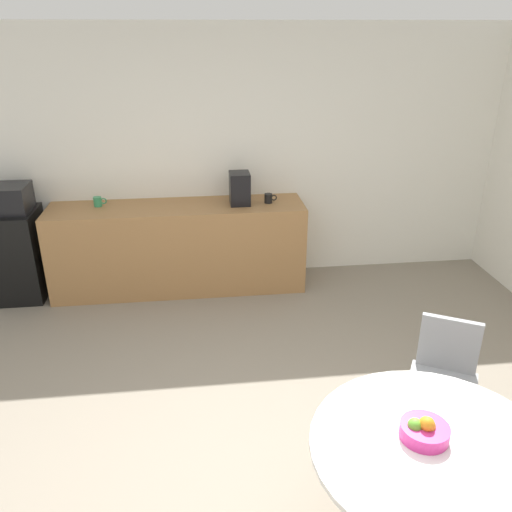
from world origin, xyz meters
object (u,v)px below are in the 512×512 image
(microwave, at_px, (3,199))
(chair_gray, at_px, (445,367))
(fruit_bowl, at_px, (424,430))
(coffee_maker, at_px, (240,188))
(round_table, at_px, (433,467))
(mug_green, at_px, (98,202))
(mini_fridge, at_px, (14,255))
(mug_white, at_px, (269,198))

(microwave, height_order, chair_gray, microwave)
(microwave, relative_size, chair_gray, 0.58)
(chair_gray, height_order, fruit_bowl, fruit_bowl)
(coffee_maker, bearing_deg, round_table, -79.26)
(microwave, relative_size, mug_green, 3.72)
(mini_fridge, relative_size, coffee_maker, 2.83)
(mini_fridge, bearing_deg, mug_white, -0.15)
(microwave, distance_m, mug_green, 0.87)
(mug_green, bearing_deg, fruit_bowl, -58.82)
(mini_fridge, bearing_deg, microwave, 0.00)
(microwave, height_order, mug_white, microwave)
(mug_green, xyz_separation_m, coffee_maker, (1.41, -0.09, 0.11))
(round_table, xyz_separation_m, mug_green, (-2.03, 3.36, 0.33))
(mini_fridge, height_order, mug_green, mug_green)
(round_table, height_order, coffee_maker, coffee_maker)
(fruit_bowl, bearing_deg, coffee_maker, 100.33)
(round_table, bearing_deg, microwave, 131.45)
(mini_fridge, bearing_deg, coffee_maker, 0.00)
(microwave, bearing_deg, round_table, -48.55)
(microwave, relative_size, mug_white, 3.72)
(mini_fridge, xyz_separation_m, round_table, (2.89, -3.27, 0.17))
(fruit_bowl, relative_size, mug_green, 1.81)
(fruit_bowl, relative_size, coffee_maker, 0.73)
(mini_fridge, xyz_separation_m, coffee_maker, (2.27, 0.00, 0.61))
(mug_green, bearing_deg, mug_white, -3.20)
(round_table, xyz_separation_m, fruit_bowl, (-0.04, 0.07, 0.17))
(microwave, bearing_deg, chair_gray, -35.22)
(microwave, bearing_deg, mug_green, 5.86)
(chair_gray, bearing_deg, coffee_maker, 115.01)
(mug_green, height_order, coffee_maker, coffee_maker)
(chair_gray, bearing_deg, mug_green, 135.52)
(chair_gray, distance_m, mug_green, 3.56)
(round_table, height_order, mug_white, mug_white)
(round_table, relative_size, fruit_bowl, 5.07)
(chair_gray, xyz_separation_m, mug_white, (-0.82, 2.38, 0.43))
(mini_fridge, xyz_separation_m, fruit_bowl, (2.85, -3.20, 0.34))
(mini_fridge, bearing_deg, round_table, -48.55)
(microwave, relative_size, coffee_maker, 1.50)
(mini_fridge, height_order, fruit_bowl, mini_fridge)
(fruit_bowl, relative_size, mug_white, 1.81)
(mug_white, bearing_deg, mug_green, 176.80)
(chair_gray, xyz_separation_m, coffee_maker, (-1.11, 2.39, 0.54))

